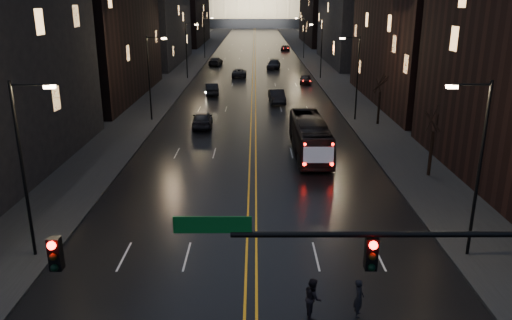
{
  "coord_description": "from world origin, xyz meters",
  "views": [
    {
      "loc": [
        0.19,
        -12.7,
        12.49
      ],
      "look_at": [
        0.24,
        12.95,
        4.23
      ],
      "focal_mm": 35.0,
      "sensor_mm": 36.0,
      "label": 1
    }
  ],
  "objects_px": {
    "pedestrian_b": "(313,297)",
    "traffic_signal": "(453,269)",
    "oncoming_car_b": "(212,89)",
    "pedestrian_a": "(359,298)",
    "receding_car_a": "(277,96)",
    "oncoming_car_a": "(202,119)",
    "bus": "(310,137)"
  },
  "relations": [
    {
      "from": "pedestrian_b",
      "to": "traffic_signal",
      "type": "bearing_deg",
      "value": -150.92
    },
    {
      "from": "oncoming_car_b",
      "to": "pedestrian_a",
      "type": "height_order",
      "value": "pedestrian_a"
    },
    {
      "from": "pedestrian_b",
      "to": "receding_car_a",
      "type": "bearing_deg",
      "value": -5.26
    },
    {
      "from": "oncoming_car_a",
      "to": "pedestrian_a",
      "type": "bearing_deg",
      "value": 103.89
    },
    {
      "from": "bus",
      "to": "oncoming_car_b",
      "type": "height_order",
      "value": "bus"
    },
    {
      "from": "pedestrian_b",
      "to": "pedestrian_a",
      "type": "bearing_deg",
      "value": -94.75
    },
    {
      "from": "pedestrian_b",
      "to": "bus",
      "type": "bearing_deg",
      "value": -10.35
    },
    {
      "from": "receding_car_a",
      "to": "pedestrian_b",
      "type": "distance_m",
      "value": 44.72
    },
    {
      "from": "oncoming_car_b",
      "to": "oncoming_car_a",
      "type": "bearing_deg",
      "value": 84.31
    },
    {
      "from": "oncoming_car_a",
      "to": "pedestrian_a",
      "type": "distance_m",
      "value": 33.65
    },
    {
      "from": "oncoming_car_b",
      "to": "traffic_signal",
      "type": "bearing_deg",
      "value": 94.4
    },
    {
      "from": "bus",
      "to": "pedestrian_a",
      "type": "bearing_deg",
      "value": -91.45
    },
    {
      "from": "oncoming_car_a",
      "to": "pedestrian_b",
      "type": "bearing_deg",
      "value": 100.76
    },
    {
      "from": "oncoming_car_a",
      "to": "oncoming_car_b",
      "type": "xyz_separation_m",
      "value": [
        -0.57,
        18.44,
        -0.05
      ]
    },
    {
      "from": "receding_car_a",
      "to": "oncoming_car_a",
      "type": "bearing_deg",
      "value": -126.89
    },
    {
      "from": "oncoming_car_a",
      "to": "bus",
      "type": "bearing_deg",
      "value": 133.6
    },
    {
      "from": "bus",
      "to": "pedestrian_b",
      "type": "relative_size",
      "value": 6.35
    },
    {
      "from": "bus",
      "to": "pedestrian_a",
      "type": "height_order",
      "value": "bus"
    },
    {
      "from": "traffic_signal",
      "to": "pedestrian_a",
      "type": "xyz_separation_m",
      "value": [
        -1.46,
        5.0,
        -4.26
      ]
    },
    {
      "from": "receding_car_a",
      "to": "oncoming_car_b",
      "type": "bearing_deg",
      "value": 142.07
    },
    {
      "from": "traffic_signal",
      "to": "bus",
      "type": "xyz_separation_m",
      "value": [
        -1.13,
        27.71,
        -3.56
      ]
    },
    {
      "from": "bus",
      "to": "pedestrian_a",
      "type": "relative_size",
      "value": 6.54
    },
    {
      "from": "traffic_signal",
      "to": "bus",
      "type": "bearing_deg",
      "value": 92.33
    },
    {
      "from": "traffic_signal",
      "to": "pedestrian_b",
      "type": "height_order",
      "value": "traffic_signal"
    },
    {
      "from": "bus",
      "to": "pedestrian_b",
      "type": "distance_m",
      "value": 22.83
    },
    {
      "from": "oncoming_car_a",
      "to": "pedestrian_a",
      "type": "height_order",
      "value": "oncoming_car_a"
    },
    {
      "from": "oncoming_car_b",
      "to": "pedestrian_a",
      "type": "xyz_separation_m",
      "value": [
        10.24,
        -50.67,
        0.04
      ]
    },
    {
      "from": "receding_car_a",
      "to": "pedestrian_b",
      "type": "height_order",
      "value": "pedestrian_b"
    },
    {
      "from": "traffic_signal",
      "to": "receding_car_a",
      "type": "distance_m",
      "value": 49.99
    },
    {
      "from": "pedestrian_a",
      "to": "pedestrian_b",
      "type": "distance_m",
      "value": 1.89
    },
    {
      "from": "pedestrian_a",
      "to": "oncoming_car_a",
      "type": "bearing_deg",
      "value": 27.82
    },
    {
      "from": "pedestrian_a",
      "to": "traffic_signal",
      "type": "bearing_deg",
      "value": -152.58
    }
  ]
}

